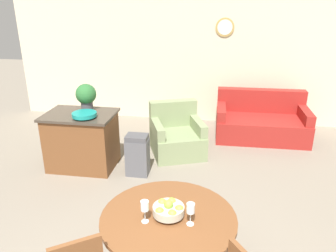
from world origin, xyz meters
name	(u,v)px	position (x,y,z in m)	size (l,w,h in m)	color
wall_back	(197,59)	(0.00, 5.35, 1.35)	(8.00, 0.09, 2.70)	beige
dining_table	(168,232)	(0.12, 0.74, 0.58)	(1.21, 1.21, 0.75)	brown
fruit_bowl	(169,209)	(0.12, 0.75, 0.82)	(0.28, 0.28, 0.17)	#B7B29E
wine_glass_left	(145,207)	(-0.07, 0.64, 0.90)	(0.07, 0.07, 0.21)	silver
wine_glass_right	(191,209)	(0.32, 0.67, 0.90)	(0.07, 0.07, 0.21)	silver
kitchen_island	(82,140)	(-1.60, 2.85, 0.45)	(1.07, 0.76, 0.90)	brown
teal_bowl	(84,115)	(-1.45, 2.69, 0.95)	(0.36, 0.36, 0.08)	teal
potted_plant	(86,96)	(-1.55, 3.04, 1.14)	(0.32, 0.32, 0.42)	#4C4C51
trash_bin	(137,155)	(-0.67, 2.73, 0.32)	(0.34, 0.25, 0.65)	#56565B
couch	(261,122)	(1.35, 4.56, 0.30)	(1.73, 1.01, 0.88)	maroon
armchair	(177,137)	(-0.19, 3.61, 0.29)	(1.10, 1.13, 0.86)	gray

